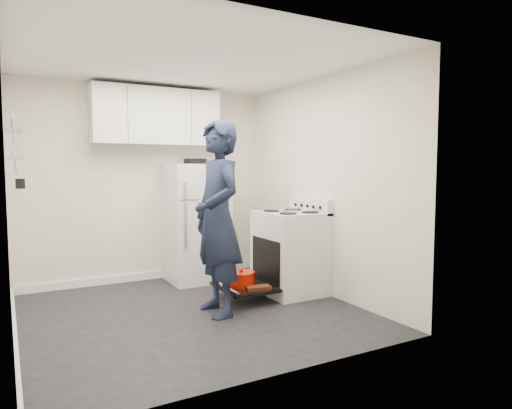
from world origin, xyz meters
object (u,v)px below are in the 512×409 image
electric_range (289,253)px  refrigerator (196,222)px  open_oven_door (243,283)px  person (218,218)px

electric_range → refrigerator: 1.35m
electric_range → open_oven_door: 0.67m
electric_range → refrigerator: size_ratio=0.70×
open_oven_door → refrigerator: 1.24m
open_oven_door → refrigerator: refrigerator is taller
refrigerator → person: size_ratio=0.82×
electric_range → refrigerator: bearing=123.4°
person → refrigerator: bearing=166.7°
open_oven_door → person: (-0.43, -0.29, 0.77)m
refrigerator → open_oven_door: bearing=-84.1°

